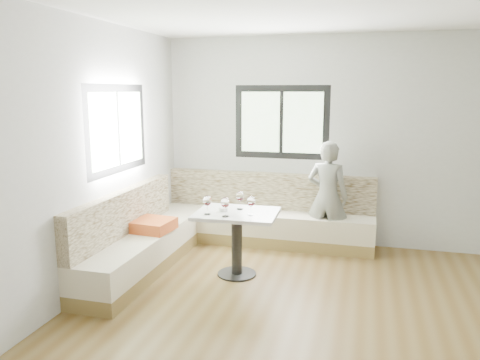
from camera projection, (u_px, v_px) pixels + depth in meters
name	position (u px, v px, depth m)	size (l,w,h in m)	color
room	(326.00, 171.00, 3.92)	(5.01, 5.01, 2.81)	brown
banquette	(215.00, 229.00, 5.98)	(2.90, 2.80, 0.95)	olive
table	(237.00, 228.00, 5.26)	(0.93, 0.74, 0.74)	black
person	(327.00, 197.00, 6.05)	(0.53, 0.35, 1.45)	slate
olive_ramekin	(223.00, 209.00, 5.26)	(0.10, 0.10, 0.04)	white
wine_glass_a	(207.00, 201.00, 5.09)	(0.10, 0.10, 0.21)	white
wine_glass_b	(225.00, 203.00, 5.01)	(0.10, 0.10, 0.21)	white
wine_glass_c	(251.00, 202.00, 5.07)	(0.10, 0.10, 0.21)	white
wine_glass_d	(240.00, 197.00, 5.31)	(0.10, 0.10, 0.21)	white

